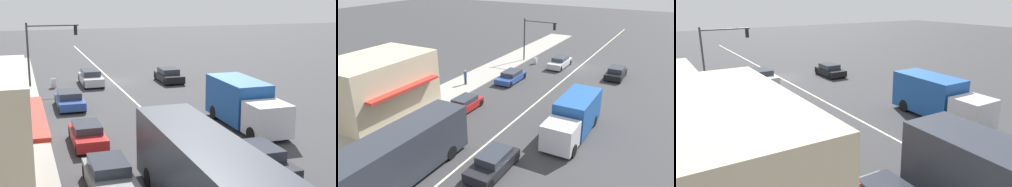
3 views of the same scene
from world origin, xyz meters
TOP-DOWN VIEW (x-y plane):
  - ground_plane at (0.00, 18.00)m, footprint 160.00×160.00m
  - sidewalk_right at (9.00, 18.50)m, footprint 4.00×73.00m
  - lane_marking_center at (0.00, 0.00)m, footprint 0.16×60.00m
  - traffic_signal_main at (6.12, 0.56)m, footprint 4.59×0.34m
  - pedestrian at (8.74, 12.46)m, footprint 0.34×0.34m
  - warning_aframe_sign at (5.56, 1.23)m, footprint 0.45×0.53m
  - delivery_truck at (-5.00, 17.24)m, footprint 2.44×7.50m
  - city_bus at (2.20, 28.43)m, footprint 2.56×11.00m
  - coupe_blue at (5.00, 8.96)m, footprint 1.88×4.21m
  - sedan_dark at (-2.20, 24.58)m, footprint 1.80×4.20m
  - suv_black at (-5.00, 1.93)m, footprint 1.88×3.89m
  - sedan_silver at (2.20, 1.03)m, footprint 1.79×4.44m
  - hatchback_red at (5.00, 17.86)m, footprint 1.75×4.03m
  - suv_grey at (5.00, 24.22)m, footprint 1.86×4.12m

SIDE VIEW (x-z plane):
  - ground_plane at x=0.00m, z-range 0.00..0.00m
  - lane_marking_center at x=0.00m, z-range 0.00..0.01m
  - sidewalk_right at x=9.00m, z-range 0.00..0.12m
  - warning_aframe_sign at x=5.56m, z-range 0.01..0.84m
  - hatchback_red at x=5.00m, z-range -0.02..1.18m
  - coupe_blue at x=5.00m, z-range -0.01..1.20m
  - suv_black at x=-5.00m, z-range -0.02..1.26m
  - suv_grey at x=5.00m, z-range -0.03..1.29m
  - sedan_dark at x=-2.20m, z-range -0.02..1.31m
  - sedan_silver at x=2.20m, z-range -0.02..1.34m
  - pedestrian at x=8.74m, z-range 0.16..1.79m
  - delivery_truck at x=-5.00m, z-range 0.03..2.90m
  - city_bus at x=2.20m, z-range 0.12..3.38m
  - traffic_signal_main at x=6.12m, z-range 1.10..6.70m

